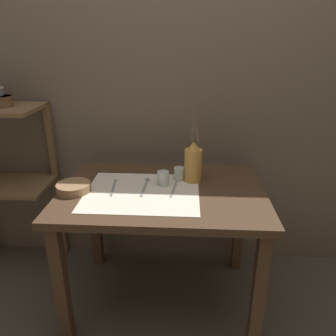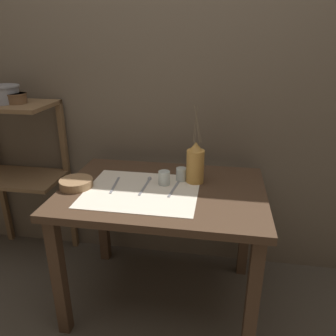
{
  "view_description": "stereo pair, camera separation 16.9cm",
  "coord_description": "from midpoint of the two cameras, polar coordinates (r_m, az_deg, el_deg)",
  "views": [
    {
      "loc": [
        0.12,
        -1.57,
        1.49
      ],
      "look_at": [
        0.03,
        0.0,
        0.86
      ],
      "focal_mm": 35.0,
      "sensor_mm": 36.0,
      "label": 1
    },
    {
      "loc": [
        0.29,
        -1.55,
        1.49
      ],
      "look_at": [
        0.03,
        0.0,
        0.86
      ],
      "focal_mm": 35.0,
      "sensor_mm": 36.0,
      "label": 2
    }
  ],
  "objects": [
    {
      "name": "ground_plane",
      "position": [
        2.17,
        -3.24,
        -21.64
      ],
      "size": [
        12.0,
        12.0,
        0.0
      ],
      "primitive_type": "plane",
      "color": "#473F35"
    },
    {
      "name": "glass_tumbler_near",
      "position": [
        1.77,
        -3.46,
        -1.82
      ],
      "size": [
        0.06,
        0.06,
        0.08
      ],
      "color": "#B7C1BC",
      "rests_on": "wooden_table"
    },
    {
      "name": "pitcher_with_flowers",
      "position": [
        1.79,
        1.72,
        0.86
      ],
      "size": [
        0.1,
        0.1,
        0.43
      ],
      "color": "#B7843D",
      "rests_on": "wooden_table"
    },
    {
      "name": "wooden_bowl",
      "position": [
        1.8,
        -18.74,
        -3.31
      ],
      "size": [
        0.18,
        0.18,
        0.04
      ],
      "color": "#8E6B47",
      "rests_on": "wooden_table"
    },
    {
      "name": "fork_inner",
      "position": [
        1.79,
        -12.17,
        -3.37
      ],
      "size": [
        0.03,
        0.21,
        0.0
      ],
      "color": "gray",
      "rests_on": "wooden_table"
    },
    {
      "name": "wooden_table",
      "position": [
        1.79,
        -3.67,
        -6.77
      ],
      "size": [
        1.08,
        0.76,
        0.74
      ],
      "color": "#422D1E",
      "rests_on": "ground_plane"
    },
    {
      "name": "glass_tumbler_far",
      "position": [
        1.83,
        -0.68,
        -1.04
      ],
      "size": [
        0.06,
        0.06,
        0.07
      ],
      "color": "#B7C1BC",
      "rests_on": "wooden_table"
    },
    {
      "name": "stone_wall_back",
      "position": [
        2.08,
        -2.41,
        13.78
      ],
      "size": [
        7.0,
        0.06,
        2.4
      ],
      "color": "brown",
      "rests_on": "ground_plane"
    },
    {
      "name": "knife_center",
      "position": [
        1.74,
        -1.73,
        -3.61
      ],
      "size": [
        0.04,
        0.21,
        0.0
      ],
      "color": "gray",
      "rests_on": "wooden_table"
    },
    {
      "name": "linen_cloth",
      "position": [
        1.72,
        -7.36,
        -4.25
      ],
      "size": [
        0.59,
        0.48,
        0.0
      ],
      "color": "beige",
      "rests_on": "wooden_table"
    },
    {
      "name": "metal_pot_small",
      "position": [
        2.19,
        -29.07,
        10.18
      ],
      "size": [
        0.13,
        0.13,
        0.06
      ],
      "color": "brown",
      "rests_on": "wooden_shelf_unit"
    },
    {
      "name": "wooden_shelf_unit",
      "position": [
        2.34,
        -28.78,
        1.67
      ],
      "size": [
        0.58,
        0.36,
        1.12
      ],
      "color": "brown",
      "rests_on": "ground_plane"
    },
    {
      "name": "spoon_inner",
      "position": [
        1.81,
        -6.53,
        -2.66
      ],
      "size": [
        0.03,
        0.22,
        0.02
      ],
      "color": "gray",
      "rests_on": "wooden_table"
    }
  ]
}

